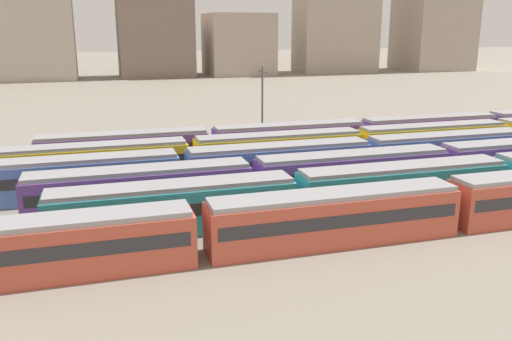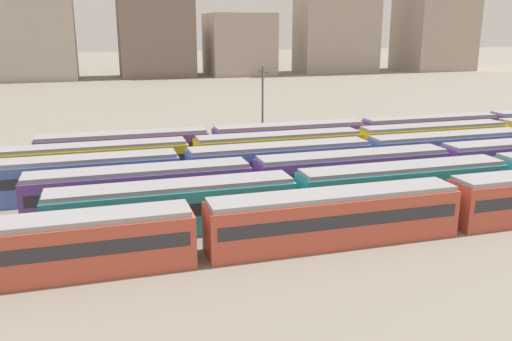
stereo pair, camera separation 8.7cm
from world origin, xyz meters
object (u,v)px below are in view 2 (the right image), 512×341
catenary_pole_1 (263,105)px  train_track_2 (353,172)px  train_track_5 (492,127)px  train_track_0 (452,205)px  train_track_4 (500,135)px

catenary_pole_1 → train_track_2: bearing=-81.7°
train_track_5 → catenary_pole_1: 31.07m
train_track_0 → train_track_5: bearing=46.0°
train_track_4 → train_track_5: same height
train_track_0 → catenary_pole_1: catenary_pole_1 is taller
train_track_0 → catenary_pole_1: bearing=100.9°
train_track_2 → train_track_4: 26.95m
train_track_0 → train_track_5: size_ratio=0.66×
train_track_0 → train_track_2: (-2.86, 10.40, -0.00)m
train_track_5 → train_track_4: bearing=-120.6°
train_track_2 → catenary_pole_1: bearing=98.3°
train_track_2 → train_track_5: bearing=29.2°
train_track_0 → catenary_pole_1: (-5.61, 29.16, 3.72)m
train_track_5 → catenary_pole_1: bearing=174.1°
train_track_2 → train_track_0: bearing=-74.6°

